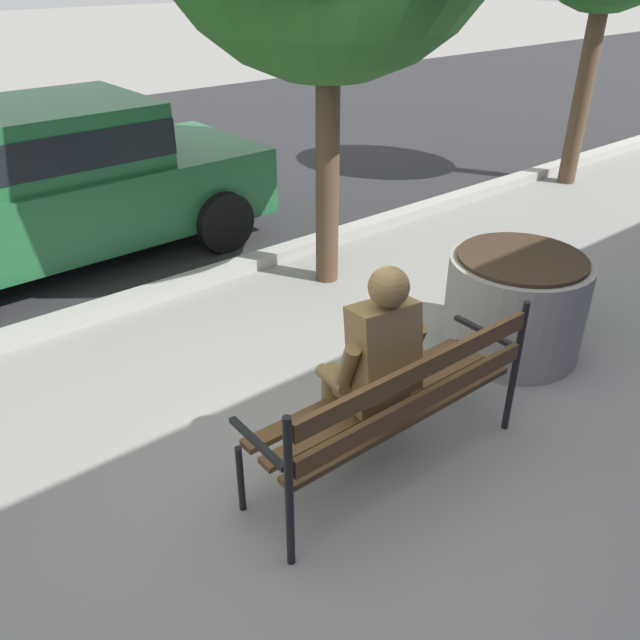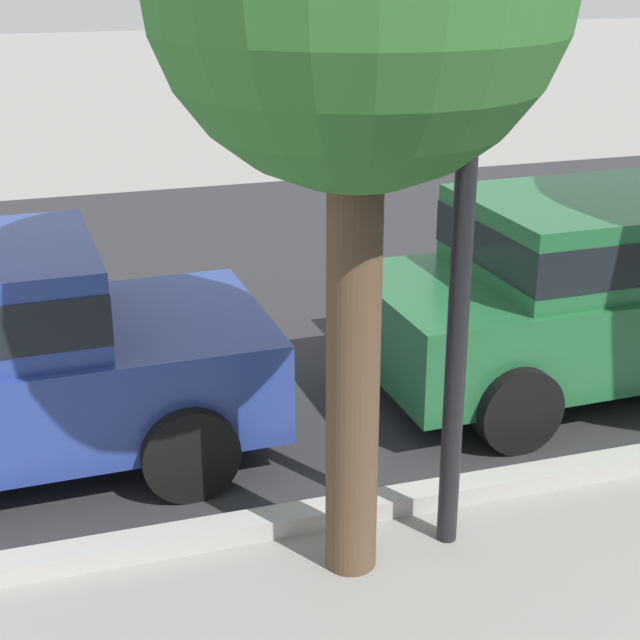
% 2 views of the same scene
% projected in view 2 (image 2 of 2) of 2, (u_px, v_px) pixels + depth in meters
% --- Properties ---
extents(street_surface, '(60.00, 9.00, 0.01)m').
position_uv_depth(street_surface, '(459.00, 262.00, 11.07)').
color(street_surface, '#2D2D30').
rests_on(street_surface, ground).
extents(parked_car_green, '(4.14, 2.00, 1.56)m').
position_uv_depth(parked_car_green, '(609.00, 283.00, 7.84)').
color(parked_car_green, '#236638').
rests_on(parked_car_green, ground).
extents(lamp_post, '(0.32, 0.32, 3.90)m').
position_uv_depth(lamp_post, '(469.00, 116.00, 5.04)').
color(lamp_post, black).
rests_on(lamp_post, ground).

